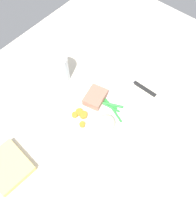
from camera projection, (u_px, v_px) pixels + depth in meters
dining_table at (96, 111)px, 77.59cm from camera, size 120.00×90.00×2.00cm
dinner_plate at (98, 115)px, 74.84cm from camera, size 25.61×25.61×1.60cm
meat_portion at (95, 97)px, 75.47cm from camera, size 8.65×7.31×2.78cm
mashed_potatoes at (105, 124)px, 70.10cm from camera, size 6.81×5.82×3.97cm
carrot_slices at (80, 116)px, 73.11cm from camera, size 4.87×5.99×1.24cm
green_beans at (111, 106)px, 75.00cm from camera, size 5.28×10.64×0.81cm
fork at (63, 154)px, 69.16cm from camera, size 1.44×16.60×0.40cm
knife at (132, 81)px, 82.07cm from camera, size 1.70×20.50×0.64cm
water_glass at (58, 70)px, 79.33cm from camera, size 7.56×7.56×9.90cm
napkin at (8, 166)px, 66.45cm from camera, size 11.79×13.30×2.07cm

